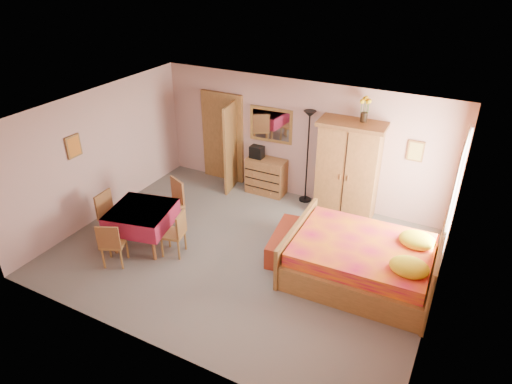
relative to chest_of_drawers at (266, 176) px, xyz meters
The scene contains 23 objects.
floor 2.40m from the chest_of_drawers, 73.47° to the right, with size 6.50×6.50×0.00m, color slate.
ceiling 3.22m from the chest_of_drawers, 73.47° to the right, with size 6.50×6.50×0.00m, color brown.
wall_back 1.14m from the chest_of_drawers, 18.96° to the left, with size 6.50×0.10×2.60m, color #C6998F.
wall_front 4.90m from the chest_of_drawers, 81.96° to the right, with size 6.50×0.10×2.60m, color #C6998F.
wall_left 3.55m from the chest_of_drawers, 138.64° to the right, with size 0.10×5.00×2.60m, color #C6998F.
wall_right 4.62m from the chest_of_drawers, 30.04° to the right, with size 0.10×5.00×2.60m, color #C6998F.
doorway 1.39m from the chest_of_drawers, behind, with size 1.06×0.12×2.15m, color #9E6B35.
window 4.16m from the chest_of_drawers, 15.39° to the right, with size 0.08×1.40×1.95m, color white.
picture_left 4.05m from the chest_of_drawers, 131.60° to the right, with size 0.04×0.32×0.42m, color orange.
picture_back 3.24m from the chest_of_drawers, ahead, with size 0.30×0.04×0.40m, color #D8BF59.
chest_of_drawers is the anchor object (origin of this frame).
wall_mirror 1.16m from the chest_of_drawers, 90.00° to the left, with size 0.98×0.05×0.77m, color silver.
stereo 0.59m from the chest_of_drawers, behind, with size 0.29×0.21×0.27m, color black.
floor_lamp 1.11m from the chest_of_drawers, ahead, with size 0.26×0.26×2.04m, color black.
wardrobe 1.95m from the chest_of_drawers, ahead, with size 1.29×0.66×2.02m, color #A16A36.
sunflower_vase 2.74m from the chest_of_drawers, ahead, with size 0.20×0.20×0.49m, color yellow.
bed 3.37m from the chest_of_drawers, 35.49° to the right, with size 2.40×1.89×1.11m, color #C91345.
bench 2.31m from the chest_of_drawers, 54.14° to the right, with size 0.46×1.25×0.42m, color maroon.
dining_table 3.08m from the chest_of_drawers, 110.80° to the right, with size 1.06×1.06×0.78m, color maroon.
chair_south 3.75m from the chest_of_drawers, 108.20° to the right, with size 0.39×0.39×0.87m, color #A47337.
chair_north 2.39m from the chest_of_drawers, 115.89° to the right, with size 0.45×0.45×0.99m, color #AA7439.
chair_west 3.42m from the chest_of_drawers, 120.53° to the right, with size 0.42×0.42×0.93m, color #996134.
chair_east 2.89m from the chest_of_drawers, 98.80° to the right, with size 0.39×0.39×0.86m, color #A27336.
Camera 1 is at (3.36, -5.90, 4.96)m, focal length 32.00 mm.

